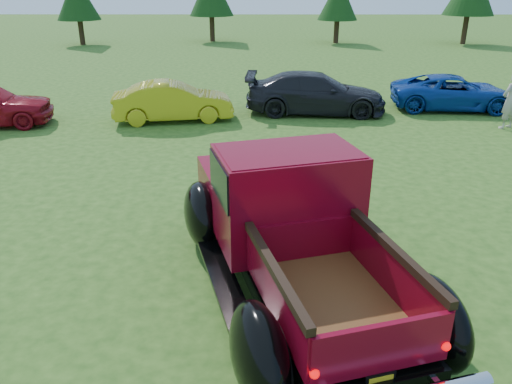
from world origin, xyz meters
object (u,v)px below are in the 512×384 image
object	(u,v)px
show_car_grey	(315,93)
show_car_blue	(454,92)
pickup_truck	(286,220)
show_car_yellow	(173,102)
spectator	(510,101)

from	to	relation	value
show_car_grey	show_car_blue	distance (m)	5.05
show_car_blue	pickup_truck	bearing A→B (deg)	153.89
show_car_yellow	spectator	xyz separation A→B (m)	(10.62, -0.89, 0.24)
pickup_truck	spectator	size ratio (longest dim) A/B	3.43
pickup_truck	show_car_grey	xyz separation A→B (m)	(1.56, 10.44, -0.31)
pickup_truck	show_car_blue	size ratio (longest dim) A/B	1.39
pickup_truck	show_car_grey	bearing A→B (deg)	65.69
spectator	show_car_blue	bearing A→B (deg)	-100.23
spectator	show_car_yellow	bearing A→B (deg)	-33.05
show_car_yellow	show_car_blue	distance (m)	9.94
spectator	pickup_truck	bearing A→B (deg)	20.77
show_car_yellow	show_car_grey	world-z (taller)	show_car_grey
pickup_truck	spectator	xyz separation A→B (m)	(7.39, 8.52, -0.12)
show_car_blue	show_car_yellow	bearing A→B (deg)	104.03
show_car_grey	spectator	bearing A→B (deg)	-104.80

